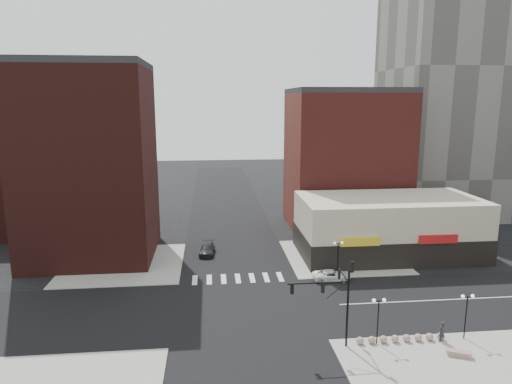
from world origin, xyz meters
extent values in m
plane|color=black|center=(0.00, 0.00, 0.00)|extent=(240.00, 240.00, 0.00)
cube|color=black|center=(0.00, 0.00, 0.01)|extent=(200.00, 14.00, 0.02)
cube|color=black|center=(0.00, 0.00, 0.01)|extent=(14.00, 200.00, 0.02)
cube|color=gray|center=(-14.50, 14.50, 0.06)|extent=(15.00, 15.00, 0.12)
cube|color=gray|center=(14.50, 14.50, 0.06)|extent=(15.00, 15.00, 0.12)
cube|color=gray|center=(16.00, -14.00, 0.06)|extent=(18.00, 14.00, 0.12)
cube|color=#3C1613|center=(-19.00, 18.50, 12.50)|extent=(16.00, 15.00, 25.00)
cube|color=#3C1613|center=(-32.00, 34.00, 6.00)|extent=(20.00, 18.00, 12.00)
cube|color=maroon|center=(19.00, 29.50, 11.00)|extent=(18.00, 15.00, 22.00)
cube|color=#47443F|center=(60.00, 56.00, 41.00)|extent=(18.00, 18.00, 82.00)
cube|color=beige|center=(21.00, 15.00, 4.00)|extent=(24.00, 12.00, 8.00)
cube|color=black|center=(21.00, 15.00, 1.70)|extent=(24.20, 12.20, 3.40)
cylinder|color=black|center=(8.20, -8.20, 3.50)|extent=(0.18, 0.18, 7.00)
cylinder|color=black|center=(5.60, -8.20, 6.00)|extent=(5.20, 0.11, 0.11)
cylinder|color=black|center=(7.20, -8.20, 5.30)|extent=(1.72, 0.06, 1.46)
cylinder|color=black|center=(8.20, -6.70, 6.00)|extent=(0.11, 3.00, 0.11)
cube|color=black|center=(3.40, -8.20, 5.60)|extent=(0.28, 0.18, 0.95)
sphere|color=red|center=(3.40, -8.20, 5.90)|extent=(0.16, 0.16, 0.16)
cube|color=black|center=(6.00, -8.20, 5.60)|extent=(0.28, 0.18, 0.95)
sphere|color=red|center=(6.00, -8.20, 5.90)|extent=(0.16, 0.16, 0.16)
cube|color=black|center=(8.20, -5.40, 5.60)|extent=(0.18, 0.28, 0.95)
sphere|color=red|center=(8.20, -5.40, 5.90)|extent=(0.16, 0.16, 0.16)
cube|color=black|center=(8.45, -8.20, 7.30)|extent=(0.28, 0.18, 0.95)
sphere|color=red|center=(8.45, -8.20, 7.60)|extent=(0.16, 0.16, 0.16)
cylinder|color=black|center=(11.00, -8.00, 2.12)|extent=(0.11, 0.11, 4.00)
cylinder|color=black|center=(11.00, -8.00, 4.02)|extent=(0.90, 0.06, 0.06)
sphere|color=white|center=(10.55, -8.00, 4.12)|extent=(0.32, 0.32, 0.32)
sphere|color=white|center=(11.45, -8.00, 4.12)|extent=(0.32, 0.32, 0.32)
cylinder|color=black|center=(19.00, -8.00, 2.12)|extent=(0.11, 0.11, 4.00)
cylinder|color=black|center=(19.00, -8.00, 4.02)|extent=(0.90, 0.06, 0.06)
sphere|color=white|center=(18.55, -8.00, 4.12)|extent=(0.32, 0.32, 0.32)
sphere|color=white|center=(19.45, -8.00, 4.12)|extent=(0.32, 0.32, 0.32)
cylinder|color=black|center=(12.00, 8.00, 2.12)|extent=(0.11, 0.11, 4.00)
cylinder|color=black|center=(12.00, 8.00, 4.02)|extent=(0.90, 0.06, 0.06)
sphere|color=white|center=(11.55, 8.00, 4.12)|extent=(0.32, 0.32, 0.32)
sphere|color=white|center=(12.45, 8.00, 4.12)|extent=(0.32, 0.32, 0.32)
sphere|color=gray|center=(9.50, -8.00, 0.45)|extent=(0.65, 0.65, 0.65)
sphere|color=gray|center=(10.55, -8.00, 0.45)|extent=(0.65, 0.65, 0.65)
sphere|color=gray|center=(11.60, -8.00, 0.45)|extent=(0.65, 0.65, 0.65)
sphere|color=gray|center=(12.65, -8.00, 0.45)|extent=(0.65, 0.65, 0.65)
sphere|color=gray|center=(13.70, -8.00, 0.45)|extent=(0.65, 0.65, 0.65)
sphere|color=gray|center=(14.75, -8.00, 0.45)|extent=(0.65, 0.65, 0.65)
sphere|color=gray|center=(15.80, -8.00, 0.45)|extent=(0.65, 0.65, 0.65)
sphere|color=gray|center=(16.85, -8.00, 0.45)|extent=(0.65, 0.65, 0.65)
imported|color=white|center=(10.87, 6.50, 0.62)|extent=(4.53, 2.16, 1.25)
imported|color=black|center=(-3.77, 17.48, 0.69)|extent=(2.34, 4.92, 1.38)
imported|color=#252328|center=(16.71, -8.28, 1.04)|extent=(0.81, 0.74, 1.85)
cube|color=#9E7A6D|center=(17.00, -10.69, 0.28)|extent=(1.80, 1.16, 0.33)
cube|color=#9E7A6D|center=(17.00, -10.69, 0.51)|extent=(2.05, 1.35, 0.13)
camera|label=1|loc=(-3.16, -43.07, 20.84)|focal=32.00mm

